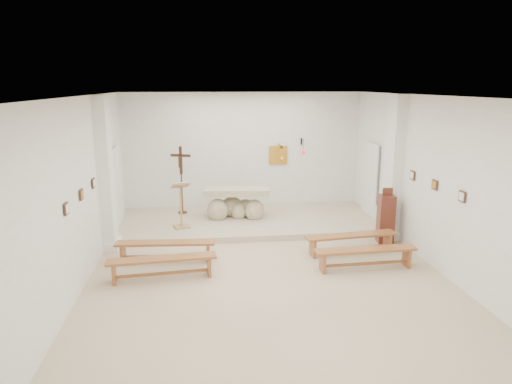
{
  "coord_description": "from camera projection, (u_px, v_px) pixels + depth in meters",
  "views": [
    {
      "loc": [
        -1.25,
        -8.35,
        3.72
      ],
      "look_at": [
        -0.03,
        1.6,
        1.34
      ],
      "focal_mm": 32.0,
      "sensor_mm": 36.0,
      "label": 1
    }
  ],
  "objects": [
    {
      "name": "ground",
      "position": [
        267.0,
        276.0,
        9.07
      ],
      "size": [
        7.0,
        10.0,
        0.0
      ],
      "primitive_type": "cube",
      "color": "#CDB494",
      "rests_on": "ground"
    },
    {
      "name": "wall_right",
      "position": [
        441.0,
        185.0,
        9.08
      ],
      "size": [
        0.02,
        10.0,
        3.5
      ],
      "primitive_type": "cube",
      "color": "white",
      "rests_on": "ground"
    },
    {
      "name": "radiator_right",
      "position": [
        381.0,
        218.0,
        12.02
      ],
      "size": [
        0.1,
        0.85,
        0.52
      ],
      "primitive_type": "cube",
      "color": "silver",
      "rests_on": "ground"
    },
    {
      "name": "crucifix_stand",
      "position": [
        181.0,
        175.0,
        12.71
      ],
      "size": [
        0.56,
        0.25,
        1.9
      ],
      "rotation": [
        0.0,
        0.0,
        -0.34
      ],
      "color": "#3D2513",
      "rests_on": "sanctuary_platform"
    },
    {
      "name": "bench_right_front",
      "position": [
        351.0,
        239.0,
        10.22
      ],
      "size": [
        2.13,
        0.57,
        0.44
      ],
      "rotation": [
        0.0,
        0.0,
        0.11
      ],
      "color": "brown",
      "rests_on": "ground"
    },
    {
      "name": "radiator_left",
      "position": [
        114.0,
        228.0,
        11.21
      ],
      "size": [
        0.1,
        0.85,
        0.52
      ],
      "primitive_type": "cube",
      "color": "silver",
      "rests_on": "ground"
    },
    {
      "name": "station_frame_left_rear",
      "position": [
        93.0,
        183.0,
        9.42
      ],
      "size": [
        0.03,
        0.2,
        0.2
      ],
      "primitive_type": "cube",
      "color": "#40291C",
      "rests_on": "wall_left"
    },
    {
      "name": "bench_left_front",
      "position": [
        166.0,
        247.0,
        9.73
      ],
      "size": [
        2.12,
        0.5,
        0.44
      ],
      "rotation": [
        0.0,
        0.0,
        -0.08
      ],
      "color": "brown",
      "rests_on": "ground"
    },
    {
      "name": "station_frame_right_mid",
      "position": [
        435.0,
        185.0,
        9.28
      ],
      "size": [
        0.03,
        0.2,
        0.2
      ],
      "primitive_type": "cube",
      "color": "#40291C",
      "rests_on": "wall_right"
    },
    {
      "name": "gold_wall_relief",
      "position": [
        278.0,
        155.0,
        13.61
      ],
      "size": [
        0.55,
        0.04,
        0.55
      ],
      "primitive_type": "cube",
      "color": "gold",
      "rests_on": "wall_back"
    },
    {
      "name": "potted_plant",
      "position": [
        232.0,
        206.0,
        12.79
      ],
      "size": [
        0.49,
        0.45,
        0.48
      ],
      "primitive_type": "imported",
      "rotation": [
        0.0,
        0.0,
        0.17
      ],
      "color": "#2A4F1F",
      "rests_on": "sanctuary_platform"
    },
    {
      "name": "sanctuary_lamp",
      "position": [
        303.0,
        151.0,
        13.41
      ],
      "size": [
        0.11,
        0.36,
        0.44
      ],
      "color": "black",
      "rests_on": "wall_back"
    },
    {
      "name": "wall_back",
      "position": [
        243.0,
        152.0,
        13.49
      ],
      "size": [
        7.0,
        0.02,
        3.5
      ],
      "primitive_type": "cube",
      "color": "white",
      "rests_on": "ground"
    },
    {
      "name": "ceiling",
      "position": [
        268.0,
        97.0,
        8.27
      ],
      "size": [
        7.0,
        10.0,
        0.02
      ],
      "primitive_type": "cube",
      "color": "silver",
      "rests_on": "wall_back"
    },
    {
      "name": "donation_pedestal",
      "position": [
        386.0,
        218.0,
        10.88
      ],
      "size": [
        0.4,
        0.4,
        1.34
      ],
      "rotation": [
        0.0,
        0.0,
        -0.12
      ],
      "color": "#5D241A",
      "rests_on": "ground"
    },
    {
      "name": "station_frame_right_rear",
      "position": [
        412.0,
        175.0,
        10.25
      ],
      "size": [
        0.03,
        0.2,
        0.2
      ],
      "primitive_type": "cube",
      "color": "#40291C",
      "rests_on": "wall_right"
    },
    {
      "name": "lectern",
      "position": [
        181.0,
        205.0,
        11.51
      ],
      "size": [
        0.51,
        0.47,
        1.22
      ],
      "rotation": [
        0.0,
        0.0,
        0.3
      ],
      "color": "tan",
      "rests_on": "sanctuary_platform"
    },
    {
      "name": "sanctuary_platform",
      "position": [
        249.0,
        221.0,
        12.44
      ],
      "size": [
        6.98,
        3.0,
        0.15
      ],
      "primitive_type": "cube",
      "color": "#BAAD8F",
      "rests_on": "ground"
    },
    {
      "name": "bench_left_second",
      "position": [
        162.0,
        263.0,
        8.85
      ],
      "size": [
        2.12,
        0.51,
        0.44
      ],
      "rotation": [
        0.0,
        0.0,
        0.08
      ],
      "color": "brown",
      "rests_on": "ground"
    },
    {
      "name": "station_frame_right_front",
      "position": [
        462.0,
        196.0,
        8.31
      ],
      "size": [
        0.03,
        0.2,
        0.2
      ],
      "primitive_type": "cube",
      "color": "#40291C",
      "rests_on": "wall_right"
    },
    {
      "name": "bench_right_second",
      "position": [
        366.0,
        254.0,
        9.33
      ],
      "size": [
        2.11,
        0.4,
        0.44
      ],
      "rotation": [
        0.0,
        0.0,
        0.03
      ],
      "color": "brown",
      "rests_on": "ground"
    },
    {
      "name": "pilaster_right",
      "position": [
        394.0,
        168.0,
        11.0
      ],
      "size": [
        0.26,
        0.55,
        3.5
      ],
      "primitive_type": "cube",
      "color": "white",
      "rests_on": "ground"
    },
    {
      "name": "altar",
      "position": [
        236.0,
        205.0,
        12.45
      ],
      "size": [
        1.81,
        0.87,
        0.9
      ],
      "rotation": [
        0.0,
        0.0,
        -0.1
      ],
      "color": "beige",
      "rests_on": "sanctuary_platform"
    },
    {
      "name": "wall_left",
      "position": [
        77.0,
        196.0,
        8.26
      ],
      "size": [
        0.02,
        10.0,
        3.5
      ],
      "primitive_type": "cube",
      "color": "white",
      "rests_on": "ground"
    },
    {
      "name": "station_frame_left_front",
      "position": [
        66.0,
        209.0,
        7.49
      ],
      "size": [
        0.03,
        0.2,
        0.2
      ],
      "primitive_type": "cube",
      "color": "#40291C",
      "rests_on": "wall_left"
    },
    {
      "name": "pilaster_left",
      "position": [
        106.0,
        174.0,
        10.2
      ],
      "size": [
        0.26,
        0.55,
        3.5
      ],
      "primitive_type": "cube",
      "color": "white",
      "rests_on": "ground"
    },
    {
      "name": "station_frame_left_mid",
      "position": [
        81.0,
        195.0,
        8.46
      ],
      "size": [
        0.03,
        0.2,
        0.2
      ],
      "primitive_type": "cube",
      "color": "#40291C",
      "rests_on": "wall_left"
    }
  ]
}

